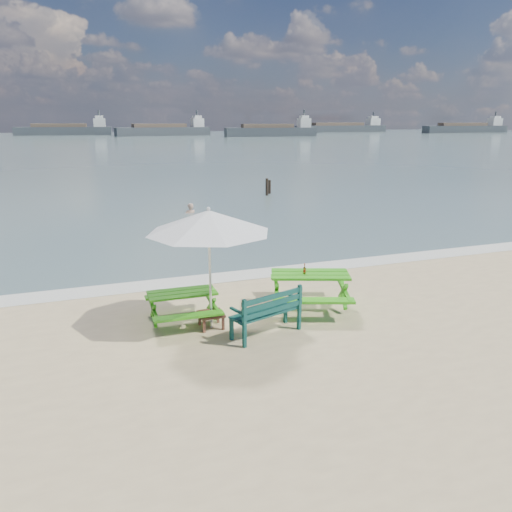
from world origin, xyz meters
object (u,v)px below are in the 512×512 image
object	(u,v)px
picnic_table_left	(183,308)
beer_bottle	(304,271)
side_table	(211,320)
swimmer	(190,220)
patio_umbrella	(209,222)
park_bench	(266,321)
picnic_table_right	(310,291)

from	to	relation	value
picnic_table_left	beer_bottle	world-z (taller)	beer_bottle
picnic_table_left	side_table	world-z (taller)	picnic_table_left
swimmer	patio_umbrella	bearing A→B (deg)	-100.67
park_bench	patio_umbrella	world-z (taller)	patio_umbrella
picnic_table_left	side_table	size ratio (longest dim) A/B	3.21
patio_umbrella	swimmer	bearing A→B (deg)	79.33
picnic_table_left	swimmer	distance (m)	13.13
patio_umbrella	beer_bottle	world-z (taller)	patio_umbrella
patio_umbrella	swimmer	world-z (taller)	patio_umbrella
picnic_table_left	park_bench	distance (m)	1.89
picnic_table_right	patio_umbrella	xyz separation A→B (m)	(-2.45, -0.33, 1.88)
picnic_table_left	picnic_table_right	world-z (taller)	picnic_table_right
picnic_table_left	picnic_table_right	size ratio (longest dim) A/B	0.67
side_table	patio_umbrella	size ratio (longest dim) A/B	0.20
side_table	picnic_table_right	bearing A→B (deg)	7.58
beer_bottle	patio_umbrella	bearing A→B (deg)	-171.83
picnic_table_left	patio_umbrella	size ratio (longest dim) A/B	0.64
park_bench	patio_umbrella	bearing A→B (deg)	143.56
picnic_table_right	beer_bottle	distance (m)	0.54
picnic_table_right	park_bench	bearing A→B (deg)	-145.03
picnic_table_right	swimmer	world-z (taller)	picnic_table_right
picnic_table_left	side_table	xyz separation A→B (m)	(0.50, -0.49, -0.16)
side_table	swimmer	xyz separation A→B (m)	(2.50, 13.26, -0.52)
picnic_table_left	park_bench	world-z (taller)	park_bench
park_bench	picnic_table_right	bearing A→B (deg)	34.97
picnic_table_left	picnic_table_right	distance (m)	2.95
picnic_table_right	beer_bottle	bearing A→B (deg)	178.33
park_bench	side_table	distance (m)	1.20
patio_umbrella	beer_bottle	bearing A→B (deg)	8.17
picnic_table_left	beer_bottle	bearing A→B (deg)	-3.36
picnic_table_right	swimmer	xyz separation A→B (m)	(0.05, 12.94, -0.76)
park_bench	side_table	bearing A→B (deg)	143.56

